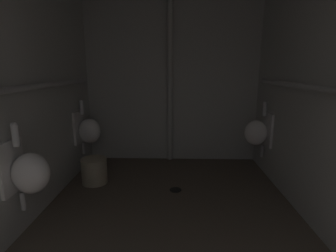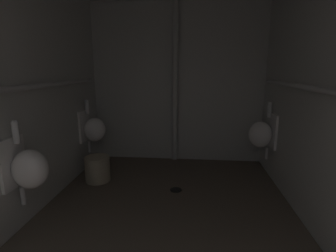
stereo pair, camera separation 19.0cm
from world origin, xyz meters
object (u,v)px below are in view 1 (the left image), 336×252
(urinal_left_far, at_px, (88,130))
(waste_bin, at_px, (94,171))
(standpipe_back_wall, at_px, (170,85))
(urinal_right_mid, at_px, (258,132))
(urinal_left_mid, at_px, (28,172))
(floor_drain, at_px, (176,190))

(urinal_left_far, relative_size, waste_bin, 2.35)
(waste_bin, bearing_deg, standpipe_back_wall, 42.25)
(urinal_left_far, distance_m, urinal_right_mid, 2.29)
(urinal_left_far, bearing_deg, urinal_right_mid, -1.32)
(urinal_right_mid, bearing_deg, urinal_left_far, 178.68)
(urinal_left_far, height_order, standpipe_back_wall, standpipe_back_wall)
(urinal_left_mid, height_order, urinal_right_mid, same)
(urinal_left_far, distance_m, waste_bin, 0.61)
(waste_bin, bearing_deg, floor_drain, -9.67)
(waste_bin, bearing_deg, urinal_right_mid, 9.19)
(urinal_left_far, relative_size, urinal_right_mid, 1.00)
(urinal_left_mid, bearing_deg, waste_bin, 80.44)
(urinal_left_mid, relative_size, standpipe_back_wall, 0.33)
(floor_drain, bearing_deg, standpipe_back_wall, 95.03)
(floor_drain, relative_size, waste_bin, 0.44)
(urinal_right_mid, distance_m, floor_drain, 1.34)
(urinal_left_mid, distance_m, floor_drain, 1.61)
(urinal_right_mid, distance_m, waste_bin, 2.17)
(urinal_left_far, xyz_separation_m, floor_drain, (1.20, -0.57, -0.59))
(urinal_left_mid, relative_size, floor_drain, 5.39)
(standpipe_back_wall, bearing_deg, urinal_left_far, -157.86)
(urinal_left_mid, height_order, urinal_left_far, same)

